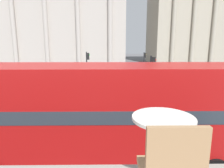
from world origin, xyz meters
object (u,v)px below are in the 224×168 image
(car_maroon, at_px, (167,80))
(pedestrian_blue, at_px, (166,72))
(cafe_dining_table, at_px, (162,136))
(pedestrian_grey, at_px, (147,75))
(pedestrian_red, at_px, (158,80))
(car_white, at_px, (127,85))
(traffic_light_near, at_px, (151,76))
(plaza_building_right, at_px, (218,13))
(traffic_light_mid, at_px, (87,65))
(traffic_light_far, at_px, (144,61))
(pedestrian_olive, at_px, (145,67))
(double_decker_bus, at_px, (103,112))
(plaza_building_left, at_px, (56,15))

(car_maroon, xyz_separation_m, pedestrian_blue, (0.92, 3.81, 0.30))
(cafe_dining_table, distance_m, pedestrian_grey, 22.98)
(pedestrian_blue, relative_size, pedestrian_red, 1.04)
(car_white, xyz_separation_m, pedestrian_grey, (2.86, 4.56, 0.27))
(traffic_light_near, bearing_deg, cafe_dining_table, -101.44)
(cafe_dining_table, height_order, plaza_building_right, plaza_building_right)
(pedestrian_grey, bearing_deg, traffic_light_mid, -12.17)
(traffic_light_far, height_order, pedestrian_red, traffic_light_far)
(pedestrian_olive, bearing_deg, cafe_dining_table, -151.80)
(cafe_dining_table, bearing_deg, car_white, 85.98)
(double_decker_bus, relative_size, car_white, 2.45)
(pedestrian_olive, bearing_deg, plaza_building_right, -10.22)
(car_white, distance_m, pedestrian_red, 3.74)
(plaza_building_left, xyz_separation_m, pedestrian_red, (17.56, -27.38, -10.49))
(cafe_dining_table, bearing_deg, plaza_building_right, 62.01)
(car_maroon, distance_m, pedestrian_red, 2.21)
(double_decker_bus, bearing_deg, traffic_light_mid, 105.01)
(pedestrian_olive, bearing_deg, traffic_light_far, -154.65)
(plaza_building_right, relative_size, pedestrian_red, 20.16)
(cafe_dining_table, bearing_deg, car_maroon, 73.65)
(plaza_building_left, distance_m, car_maroon, 33.76)
(plaza_building_left, height_order, traffic_light_far, plaza_building_left)
(cafe_dining_table, xyz_separation_m, car_white, (1.26, 17.86, -3.17))
(traffic_light_mid, bearing_deg, traffic_light_far, 47.84)
(plaza_building_left, bearing_deg, traffic_light_mid, -70.03)
(double_decker_bus, relative_size, traffic_light_far, 2.85)
(pedestrian_grey, bearing_deg, pedestrian_red, 62.33)
(car_white, bearing_deg, pedestrian_red, -133.05)
(double_decker_bus, xyz_separation_m, car_white, (2.01, 12.53, -1.55))
(plaza_building_right, height_order, pedestrian_olive, plaza_building_right)
(plaza_building_left, bearing_deg, cafe_dining_table, -74.60)
(traffic_light_far, bearing_deg, cafe_dining_table, -99.53)
(pedestrian_grey, bearing_deg, plaza_building_left, -93.26)
(pedestrian_blue, bearing_deg, pedestrian_grey, 16.61)
(pedestrian_olive, bearing_deg, pedestrian_grey, -150.77)
(double_decker_bus, distance_m, traffic_light_mid, 13.86)
(traffic_light_mid, bearing_deg, plaza_building_left, 109.97)
(traffic_light_mid, bearing_deg, plaza_building_right, 46.59)
(car_maroon, bearing_deg, traffic_light_far, -89.59)
(plaza_building_left, height_order, traffic_light_mid, plaza_building_left)
(plaza_building_left, height_order, traffic_light_near, plaza_building_left)
(pedestrian_blue, height_order, pedestrian_grey, pedestrian_blue)
(pedestrian_grey, bearing_deg, cafe_dining_table, 41.39)
(plaza_building_left, xyz_separation_m, traffic_light_near, (15.20, -35.16, -8.85))
(cafe_dining_table, xyz_separation_m, car_maroon, (6.15, 20.97, -3.17))
(traffic_light_mid, distance_m, car_white, 4.63)
(traffic_light_near, relative_size, car_white, 0.95)
(traffic_light_mid, bearing_deg, double_decker_bus, -81.48)
(traffic_light_near, bearing_deg, pedestrian_red, 73.17)
(pedestrian_red, bearing_deg, traffic_light_near, 74.29)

